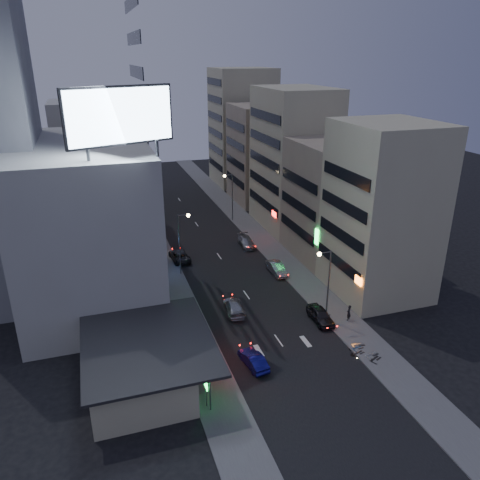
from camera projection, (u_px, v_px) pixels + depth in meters
name	position (u px, v px, depth m)	size (l,w,h in m)	color
ground	(295.00, 364.00, 43.21)	(180.00, 180.00, 0.00)	black
sidewalk_left	(158.00, 252.00, 67.37)	(4.00, 120.00, 0.12)	#4C4C4F
sidewalk_right	(262.00, 239.00, 71.98)	(4.00, 120.00, 0.12)	#4C4C4F
food_court	(139.00, 362.00, 40.24)	(11.00, 13.00, 3.88)	#B5B08E
white_building	(87.00, 222.00, 52.64)	(14.00, 24.00, 18.00)	#A6A7A2
shophouse_near	(382.00, 211.00, 53.09)	(10.00, 11.00, 20.00)	#B5B08E
shophouse_mid	(335.00, 200.00, 64.12)	(11.00, 12.00, 16.00)	tan
shophouse_far	(294.00, 160.00, 74.34)	(10.00, 14.00, 22.00)	#B5B08E
far_left_a	(93.00, 166.00, 74.77)	(11.00, 10.00, 20.00)	#A6A7A2
far_left_b	(89.00, 164.00, 87.03)	(12.00, 10.00, 15.00)	gray
far_right_a	(263.00, 154.00, 88.47)	(11.00, 12.00, 18.00)	tan
far_right_b	(242.00, 127.00, 99.86)	(12.00, 12.00, 24.00)	#B5B08E
billboard	(120.00, 116.00, 40.24)	(9.52, 3.75, 6.20)	#595B60
street_lamp_right_near	(326.00, 276.00, 48.22)	(1.60, 0.44, 8.02)	#595B60
street_lamp_left	(182.00, 235.00, 58.94)	(1.60, 0.44, 8.02)	#595B60
street_lamp_right_far	(230.00, 190.00, 78.23)	(1.60, 0.44, 8.02)	#595B60
parked_car_right_near	(320.00, 315.00, 49.81)	(1.76, 4.38, 1.49)	#232227
parked_car_right_mid	(276.00, 268.00, 60.76)	(1.53, 4.40, 1.45)	#9B9DA3
parked_car_left	(179.00, 256.00, 64.64)	(2.26, 4.89, 1.36)	#242529
parked_car_right_far	(246.00, 242.00, 69.38)	(1.94, 4.77, 1.38)	gray
road_car_blue	(253.00, 360.00, 42.70)	(1.40, 4.01, 1.32)	navy
road_car_silver	(234.00, 306.00, 51.65)	(1.93, 4.76, 1.38)	#ACB0B4
person	(349.00, 313.00, 49.82)	(0.64, 0.42, 1.75)	black
scooter_black_a	(377.00, 350.00, 44.02)	(1.87, 0.62, 1.14)	black
scooter_silver_a	(375.00, 346.00, 44.58)	(1.92, 0.64, 1.17)	#B7B9C0
scooter_blue	(361.00, 341.00, 45.53)	(1.68, 0.56, 1.03)	navy
scooter_black_b	(362.00, 346.00, 44.82)	(1.68, 0.56, 1.03)	black
scooter_silver_b	(364.00, 338.00, 45.93)	(1.84, 0.61, 1.12)	#9FA1A6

